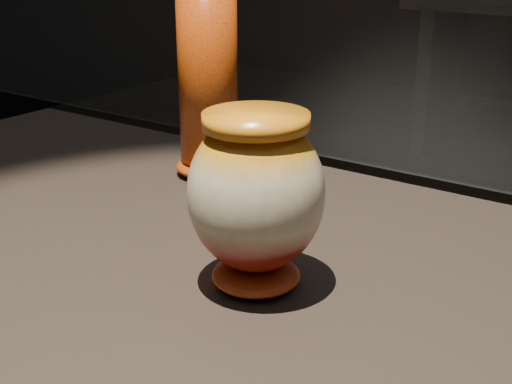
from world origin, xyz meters
TOP-DOWN VIEW (x-y plane):
  - main_vase at (-0.13, -0.02)m, footprint 0.20×0.20m
  - tall_vase at (-0.42, 0.25)m, footprint 0.12×0.12m

SIDE VIEW (x-z plane):
  - main_vase at x=-0.13m, z-range 0.91..1.11m
  - tall_vase at x=-0.42m, z-range 0.89..1.25m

